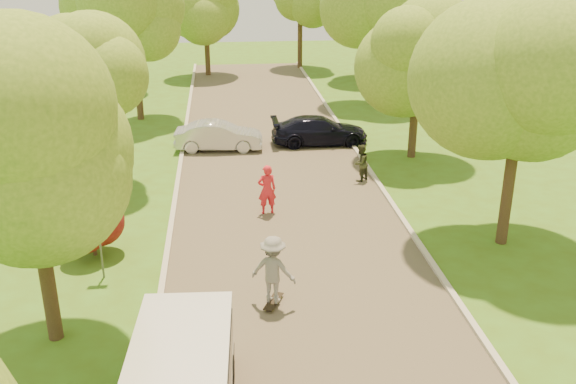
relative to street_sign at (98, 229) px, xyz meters
name	(u,v)px	position (x,y,z in m)	size (l,w,h in m)	color
ground	(319,344)	(5.80, -4.00, -1.56)	(100.00, 100.00, 0.00)	#406217
road	(286,215)	(5.80, 4.00, -1.56)	(8.00, 60.00, 0.01)	#4C4438
curb_left	(172,218)	(1.75, 4.00, -1.50)	(0.18, 60.00, 0.12)	#B2AD9E
curb_right	(395,209)	(9.85, 4.00, -1.50)	(0.18, 60.00, 0.12)	#B2AD9E
street_sign	(98,229)	(0.00, 0.00, 0.00)	(0.55, 0.06, 2.17)	#59595E
red_shrub	(92,223)	(-0.50, 1.50, -0.47)	(1.70, 1.70, 1.95)	#382619
tree_l_mida	(35,139)	(-0.50, -3.00, 3.61)	(4.71, 4.60, 7.39)	#382619
tree_l_midb	(98,71)	(-1.01, 8.00, 3.02)	(4.30, 4.20, 6.62)	#382619
tree_l_far	(136,17)	(-0.59, 18.00, 3.90)	(4.92, 4.80, 7.79)	#382619
tree_r_mida	(531,74)	(12.82, 1.00, 3.97)	(5.13, 5.00, 7.95)	#382619
tree_r_midb	(424,49)	(12.40, 10.00, 3.32)	(4.51, 4.40, 7.01)	#382619
tree_r_far	(383,4)	(13.03, 20.00, 4.27)	(5.33, 5.20, 8.34)	#382619
tree_bg_a	(112,6)	(-2.98, 26.00, 3.75)	(5.12, 5.00, 7.72)	#382619
tree_bg_c	(208,4)	(3.01, 30.00, 3.46)	(4.92, 4.80, 7.33)	#382619
silver_sedan	(219,136)	(3.47, 11.99, -0.89)	(1.42, 4.08, 1.34)	silver
dark_sedan	(319,130)	(8.31, 12.41, -0.89)	(1.89, 4.64, 1.35)	black
longboard	(273,301)	(4.84, -2.05, -1.46)	(0.64, 1.01, 0.11)	black
skateboarder	(273,270)	(4.84, -2.05, -0.48)	(1.24, 0.71, 1.91)	gray
person_striped	(267,190)	(5.15, 4.20, -0.64)	(0.67, 0.44, 1.85)	red
person_olive	(361,163)	(9.20, 7.15, -0.79)	(0.76, 0.59, 1.56)	#2E341F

